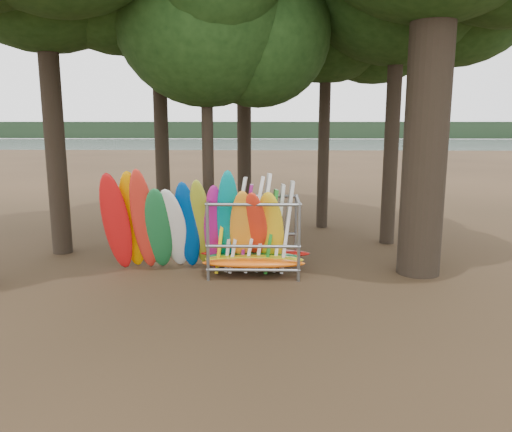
{
  "coord_description": "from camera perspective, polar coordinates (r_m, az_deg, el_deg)",
  "views": [
    {
      "loc": [
        0.88,
        -13.24,
        4.22
      ],
      "look_at": [
        0.48,
        1.5,
        1.4
      ],
      "focal_mm": 35.0,
      "sensor_mm": 36.0,
      "label": 1
    }
  ],
  "objects": [
    {
      "name": "far_shore",
      "position": [
        123.26,
        1.19,
        9.8
      ],
      "size": [
        160.0,
        4.0,
        4.0
      ],
      "primitive_type": "cube",
      "color": "black",
      "rests_on": "ground"
    },
    {
      "name": "storage_rack",
      "position": [
        13.95,
        -0.21,
        -2.54
      ],
      "size": [
        3.24,
        1.58,
        2.81
      ],
      "color": "slate",
      "rests_on": "ground"
    },
    {
      "name": "oak_5",
      "position": [
        16.21,
        -5.81,
        22.06
      ],
      "size": [
        6.41,
        6.41,
        10.19
      ],
      "color": "black",
      "rests_on": "ground"
    },
    {
      "name": "lake",
      "position": [
        73.37,
        0.9,
        7.53
      ],
      "size": [
        160.0,
        160.0,
        0.0
      ],
      "primitive_type": "plane",
      "color": "gray",
      "rests_on": "ground"
    },
    {
      "name": "kayak_row",
      "position": [
        14.0,
        -7.51,
        -1.16
      ],
      "size": [
        5.16,
        2.0,
        3.16
      ],
      "color": "red",
      "rests_on": "ground"
    },
    {
      "name": "ground",
      "position": [
        13.92,
        -2.15,
        -6.82
      ],
      "size": [
        120.0,
        120.0,
        0.0
      ],
      "primitive_type": "plane",
      "color": "#47331E",
      "rests_on": "ground"
    }
  ]
}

